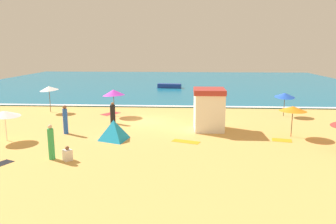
{
  "coord_description": "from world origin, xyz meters",
  "views": [
    {
      "loc": [
        3.23,
        -24.7,
        5.74
      ],
      "look_at": [
        1.75,
        -0.11,
        0.8
      ],
      "focal_mm": 34.75,
      "sensor_mm": 36.0,
      "label": 1
    }
  ],
  "objects_px": {
    "beach_tent": "(114,130)",
    "beach_umbrella_5": "(49,88)",
    "beach_umbrella_1": "(4,113)",
    "beach_umbrella_3": "(285,95)",
    "beachgoer_3": "(113,114)",
    "beach_umbrella_2": "(114,93)",
    "beachgoer_1": "(51,143)",
    "beach_umbrella_4": "(293,109)",
    "beachgoer_0": "(65,120)",
    "beachgoer_2": "(68,154)",
    "lifeguard_cabana": "(209,109)",
    "small_boat_0": "(169,86)"
  },
  "relations": [
    {
      "from": "beach_umbrella_4",
      "to": "beachgoer_3",
      "type": "bearing_deg",
      "value": 166.45
    },
    {
      "from": "beachgoer_1",
      "to": "beach_umbrella_2",
      "type": "bearing_deg",
      "value": 85.61
    },
    {
      "from": "beachgoer_1",
      "to": "beachgoer_2",
      "type": "relative_size",
      "value": 2.4
    },
    {
      "from": "beach_umbrella_1",
      "to": "beach_umbrella_5",
      "type": "distance_m",
      "value": 9.12
    },
    {
      "from": "small_boat_0",
      "to": "beach_umbrella_2",
      "type": "bearing_deg",
      "value": -101.08
    },
    {
      "from": "beach_umbrella_2",
      "to": "beach_umbrella_4",
      "type": "xyz_separation_m",
      "value": [
        12.95,
        -5.72,
        -0.14
      ]
    },
    {
      "from": "beachgoer_3",
      "to": "small_boat_0",
      "type": "relative_size",
      "value": 0.49
    },
    {
      "from": "beachgoer_1",
      "to": "beach_umbrella_1",
      "type": "bearing_deg",
      "value": 142.97
    },
    {
      "from": "beach_tent",
      "to": "beach_umbrella_5",
      "type": "bearing_deg",
      "value": 132.52
    },
    {
      "from": "lifeguard_cabana",
      "to": "beachgoer_2",
      "type": "distance_m",
      "value": 10.29
    },
    {
      "from": "beachgoer_2",
      "to": "small_boat_0",
      "type": "relative_size",
      "value": 0.23
    },
    {
      "from": "beachgoer_1",
      "to": "beachgoer_3",
      "type": "bearing_deg",
      "value": 80.58
    },
    {
      "from": "beachgoer_3",
      "to": "beach_umbrella_2",
      "type": "bearing_deg",
      "value": 100.73
    },
    {
      "from": "beach_tent",
      "to": "lifeguard_cabana",
      "type": "bearing_deg",
      "value": 24.43
    },
    {
      "from": "beach_umbrella_3",
      "to": "beach_umbrella_4",
      "type": "distance_m",
      "value": 6.65
    },
    {
      "from": "lifeguard_cabana",
      "to": "beachgoer_1",
      "type": "height_order",
      "value": "lifeguard_cabana"
    },
    {
      "from": "beach_umbrella_4",
      "to": "small_boat_0",
      "type": "relative_size",
      "value": 0.6
    },
    {
      "from": "beachgoer_2",
      "to": "small_boat_0",
      "type": "height_order",
      "value": "beachgoer_2"
    },
    {
      "from": "beachgoer_0",
      "to": "beachgoer_2",
      "type": "relative_size",
      "value": 2.53
    },
    {
      "from": "beachgoer_2",
      "to": "lifeguard_cabana",
      "type": "bearing_deg",
      "value": 41.8
    },
    {
      "from": "lifeguard_cabana",
      "to": "beach_umbrella_3",
      "type": "relative_size",
      "value": 1.41
    },
    {
      "from": "beach_umbrella_3",
      "to": "beachgoer_3",
      "type": "height_order",
      "value": "beach_umbrella_3"
    },
    {
      "from": "beach_umbrella_5",
      "to": "beachgoer_3",
      "type": "relative_size",
      "value": 1.45
    },
    {
      "from": "lifeguard_cabana",
      "to": "beach_umbrella_1",
      "type": "relative_size",
      "value": 1.31
    },
    {
      "from": "beach_umbrella_4",
      "to": "beachgoer_3",
      "type": "xyz_separation_m",
      "value": [
        -12.43,
        3.0,
        -1.1
      ]
    },
    {
      "from": "beach_umbrella_1",
      "to": "beach_tent",
      "type": "xyz_separation_m",
      "value": [
        6.62,
        0.69,
        -1.11
      ]
    },
    {
      "from": "beach_umbrella_2",
      "to": "beach_umbrella_4",
      "type": "height_order",
      "value": "beach_umbrella_2"
    },
    {
      "from": "beachgoer_0",
      "to": "beach_umbrella_5",
      "type": "bearing_deg",
      "value": 119.78
    },
    {
      "from": "beach_umbrella_2",
      "to": "beach_tent",
      "type": "distance_m",
      "value": 7.3
    },
    {
      "from": "lifeguard_cabana",
      "to": "beachgoer_3",
      "type": "xyz_separation_m",
      "value": [
        -7.16,
        1.49,
        -0.73
      ]
    },
    {
      "from": "beach_umbrella_4",
      "to": "beachgoer_3",
      "type": "distance_m",
      "value": 12.83
    },
    {
      "from": "beachgoer_1",
      "to": "beach_umbrella_5",
      "type": "bearing_deg",
      "value": 113.3
    },
    {
      "from": "beach_umbrella_4",
      "to": "beachgoer_3",
      "type": "height_order",
      "value": "beach_umbrella_4"
    },
    {
      "from": "beachgoer_0",
      "to": "beachgoer_3",
      "type": "distance_m",
      "value": 4.01
    },
    {
      "from": "beach_umbrella_2",
      "to": "beach_tent",
      "type": "bearing_deg",
      "value": -77.46
    },
    {
      "from": "beach_umbrella_3",
      "to": "beachgoer_0",
      "type": "relative_size",
      "value": 1.06
    },
    {
      "from": "beach_tent",
      "to": "beach_umbrella_1",
      "type": "bearing_deg",
      "value": -174.02
    },
    {
      "from": "beachgoer_1",
      "to": "beachgoer_3",
      "type": "xyz_separation_m",
      "value": [
        1.35,
        8.15,
        -0.12
      ]
    },
    {
      "from": "beachgoer_1",
      "to": "beachgoer_3",
      "type": "relative_size",
      "value": 1.13
    },
    {
      "from": "beach_umbrella_5",
      "to": "beachgoer_1",
      "type": "relative_size",
      "value": 1.29
    },
    {
      "from": "beach_umbrella_2",
      "to": "small_boat_0",
      "type": "height_order",
      "value": "beach_umbrella_2"
    },
    {
      "from": "beach_tent",
      "to": "beachgoer_2",
      "type": "xyz_separation_m",
      "value": [
        -1.5,
        -4.04,
        -0.3
      ]
    },
    {
      "from": "beachgoer_2",
      "to": "beach_umbrella_2",
      "type": "bearing_deg",
      "value": 90.29
    },
    {
      "from": "beach_umbrella_1",
      "to": "beach_umbrella_3",
      "type": "height_order",
      "value": "beach_umbrella_3"
    },
    {
      "from": "beach_umbrella_1",
      "to": "small_boat_0",
      "type": "distance_m",
      "value": 27.75
    },
    {
      "from": "beach_tent",
      "to": "small_boat_0",
      "type": "relative_size",
      "value": 0.71
    },
    {
      "from": "beach_umbrella_2",
      "to": "beach_tent",
      "type": "relative_size",
      "value": 1.07
    },
    {
      "from": "beach_umbrella_1",
      "to": "beach_umbrella_2",
      "type": "relative_size",
      "value": 0.88
    },
    {
      "from": "beach_umbrella_1",
      "to": "small_boat_0",
      "type": "xyz_separation_m",
      "value": [
        8.71,
        26.32,
        -1.34
      ]
    },
    {
      "from": "beach_umbrella_1",
      "to": "beachgoer_0",
      "type": "distance_m",
      "value": 3.67
    }
  ]
}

